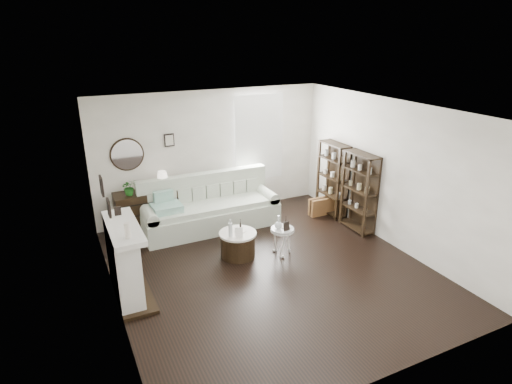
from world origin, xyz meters
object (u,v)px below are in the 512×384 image
drum_table (238,244)px  pedestal_table (282,230)px  dresser (147,211)px  sofa (209,210)px

drum_table → pedestal_table: pedestal_table is taller
pedestal_table → drum_table: bearing=160.4°
dresser → pedestal_table: 2.86m
sofa → dresser: 1.24m
sofa → drum_table: 1.43m
sofa → pedestal_table: 1.87m
drum_table → sofa: bearing=91.0°
dresser → pedestal_table: (1.96, -2.08, 0.05)m
drum_table → dresser: bearing=123.6°
drum_table → pedestal_table: 0.83m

